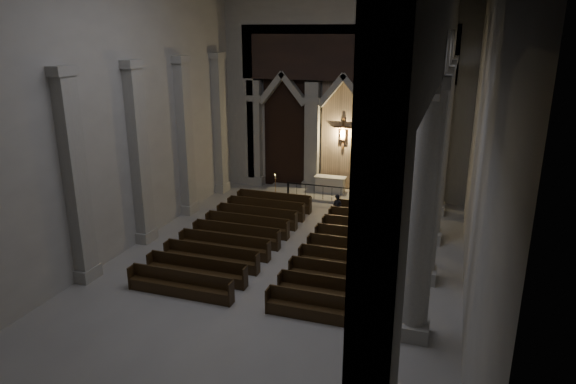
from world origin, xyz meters
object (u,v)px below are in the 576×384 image
(candle_stand_left, at_px, (275,192))
(pews, at_px, (294,245))
(altar_rail, at_px, (332,192))
(worshipper, at_px, (337,208))
(altar, at_px, (330,184))
(candle_stand_right, at_px, (386,200))

(candle_stand_left, height_order, pews, candle_stand_left)
(candle_stand_left, bearing_deg, pews, -64.27)
(altar_rail, height_order, worshipper, worshipper)
(altar, xyz_separation_m, altar_rail, (0.51, -1.64, 0.06))
(altar, xyz_separation_m, worshipper, (1.40, -4.20, 0.07))
(altar, xyz_separation_m, pews, (0.51, -8.53, -0.32))
(altar_rail, distance_m, worshipper, 2.71)
(worshipper, bearing_deg, candle_stand_left, 162.19)
(altar, height_order, altar_rail, altar)
(altar, distance_m, worshipper, 4.43)
(candle_stand_left, height_order, candle_stand_right, candle_stand_right)
(altar, distance_m, pews, 8.55)
(candle_stand_right, height_order, worshipper, candle_stand_right)
(pews, relative_size, worshipper, 7.58)
(candle_stand_left, relative_size, pews, 0.14)
(altar_rail, distance_m, candle_stand_left, 3.31)
(candle_stand_left, distance_m, candle_stand_right, 6.28)
(candle_stand_right, relative_size, pews, 0.15)
(altar, xyz_separation_m, candle_stand_right, (3.49, -1.48, -0.18))
(altar, bearing_deg, pews, -86.60)
(altar, bearing_deg, altar_rail, -72.85)
(altar, relative_size, pews, 0.17)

